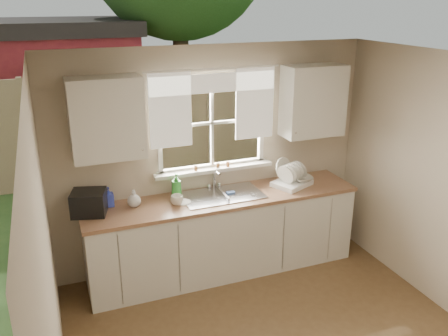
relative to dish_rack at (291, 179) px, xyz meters
name	(u,v)px	position (x,y,z in m)	size (l,w,h in m)	color
room_walls	(307,243)	(-0.85, -1.76, 0.25)	(3.62, 4.02, 2.50)	beige
ceiling	(314,70)	(-0.85, -1.70, 1.51)	(3.60, 4.00, 0.02)	silver
window	(213,138)	(-0.85, 0.30, 0.50)	(1.38, 0.16, 1.06)	white
curtains	(214,99)	(-0.85, 0.25, 0.94)	(1.50, 0.03, 0.81)	white
base_cabinets	(223,235)	(-0.85, -0.02, -0.56)	(3.00, 0.62, 0.87)	silver
countertop	(223,198)	(-0.85, -0.02, -0.10)	(3.04, 0.65, 0.04)	#916648
upper_cabinet_left	(107,119)	(-2.00, 0.13, 0.86)	(0.70, 0.33, 0.80)	silver
upper_cabinet_right	(313,101)	(0.30, 0.13, 0.86)	(0.70, 0.33, 0.80)	silver
wall_outlet	(282,163)	(0.03, 0.29, 0.09)	(0.08, 0.01, 0.12)	beige
sill_jars	(214,166)	(-0.86, 0.24, 0.19)	(0.42, 0.04, 0.06)	brown
sink	(222,201)	(-0.85, 0.01, -0.15)	(0.88, 0.52, 0.40)	#B7B7BC
dish_rack	(291,179)	(0.00, 0.00, 0.00)	(0.51, 0.45, 0.30)	white
bowl	(303,179)	(0.12, -0.05, 0.00)	(0.23, 0.23, 0.06)	beige
soap_bottle_a	(176,187)	(-1.34, 0.09, 0.07)	(0.11, 0.11, 0.30)	green
soap_bottle_b	(109,197)	(-2.04, 0.18, 0.02)	(0.09, 0.10, 0.21)	blue
soap_bottle_c	(134,198)	(-1.80, 0.07, 0.01)	(0.14, 0.14, 0.18)	beige
saucer	(182,202)	(-1.31, -0.02, -0.07)	(0.17, 0.17, 0.01)	silver
cup	(177,200)	(-1.38, -0.05, -0.03)	(0.13, 0.13, 0.10)	beige
black_appliance	(89,203)	(-2.25, 0.06, 0.04)	(0.33, 0.28, 0.24)	black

